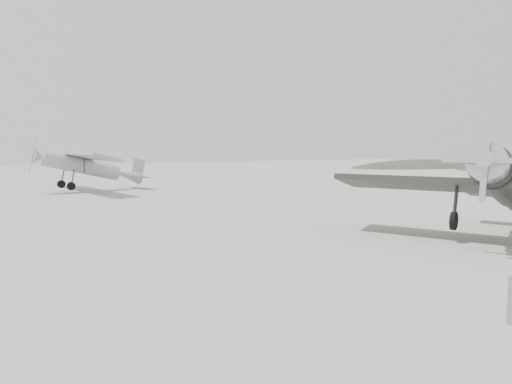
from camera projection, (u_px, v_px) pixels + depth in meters
ground at (331, 241)px, 16.73m from camera, size 160.00×160.00×0.00m
hill_northeast at (422, 167)px, 76.25m from camera, size 32.00×16.00×5.20m
lowwing_monoplane at (506, 184)px, 17.06m from camera, size 8.40×10.81×3.58m
highwing_monoplane at (87, 163)px, 35.05m from camera, size 8.01×11.25×3.18m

